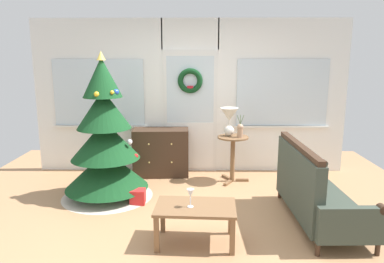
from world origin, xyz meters
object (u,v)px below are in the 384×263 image
(settee_sofa, at_px, (313,192))
(dresser_cabinet, at_px, (161,152))
(table_lamp, at_px, (229,118))
(coffee_table, at_px, (195,211))
(wine_glass, at_px, (190,194))
(christmas_tree, at_px, (105,146))
(side_table, at_px, (233,150))
(gift_box, at_px, (138,197))
(flower_vase, at_px, (240,130))

(settee_sofa, bearing_deg, dresser_cabinet, 138.55)
(table_lamp, bearing_deg, coffee_table, -104.51)
(coffee_table, relative_size, wine_glass, 4.44)
(christmas_tree, distance_m, coffee_table, 1.84)
(side_table, bearing_deg, table_lamp, 146.31)
(table_lamp, relative_size, gift_box, 2.24)
(side_table, distance_m, gift_box, 1.68)
(christmas_tree, bearing_deg, table_lamp, 21.29)
(christmas_tree, bearing_deg, settee_sofa, -16.60)
(dresser_cabinet, bearing_deg, wine_glass, -76.95)
(dresser_cabinet, distance_m, side_table, 1.20)
(settee_sofa, height_order, flower_vase, flower_vase)
(table_lamp, xyz_separation_m, coffee_table, (-0.51, -1.98, -0.66))
(dresser_cabinet, xyz_separation_m, flower_vase, (1.25, -0.36, 0.46))
(dresser_cabinet, relative_size, wine_glass, 4.71)
(dresser_cabinet, xyz_separation_m, side_table, (1.15, -0.30, 0.12))
(gift_box, bearing_deg, christmas_tree, 150.93)
(settee_sofa, xyz_separation_m, side_table, (-0.81, 1.43, 0.14))
(wine_glass, bearing_deg, settee_sofa, 20.53)
(gift_box, bearing_deg, flower_vase, 30.35)
(side_table, bearing_deg, wine_glass, -107.60)
(coffee_table, height_order, gift_box, coffee_table)
(table_lamp, relative_size, flower_vase, 1.26)
(side_table, xyz_separation_m, coffee_table, (-0.57, -1.94, -0.16))
(side_table, bearing_deg, christmas_tree, -160.45)
(dresser_cabinet, height_order, settee_sofa, settee_sofa)
(table_lamp, height_order, flower_vase, table_lamp)
(table_lamp, bearing_deg, wine_glass, -105.70)
(side_table, distance_m, flower_vase, 0.35)
(christmas_tree, height_order, dresser_cabinet, christmas_tree)
(gift_box, bearing_deg, settee_sofa, -13.59)
(dresser_cabinet, distance_m, table_lamp, 1.29)
(side_table, distance_m, table_lamp, 0.50)
(christmas_tree, distance_m, settee_sofa, 2.77)
(gift_box, bearing_deg, wine_glass, -55.63)
(side_table, xyz_separation_m, table_lamp, (-0.06, 0.04, 0.50))
(wine_glass, bearing_deg, gift_box, 124.37)
(dresser_cabinet, height_order, gift_box, dresser_cabinet)
(flower_vase, relative_size, gift_box, 1.78)
(side_table, bearing_deg, gift_box, -146.05)
(flower_vase, distance_m, wine_glass, 2.07)
(settee_sofa, distance_m, gift_box, 2.24)
(settee_sofa, xyz_separation_m, gift_box, (-2.16, 0.52, -0.28))
(christmas_tree, bearing_deg, side_table, 19.55)
(dresser_cabinet, bearing_deg, side_table, -14.70)
(flower_vase, xyz_separation_m, wine_glass, (-0.73, -1.91, -0.29))
(coffee_table, bearing_deg, christmas_tree, 133.97)
(settee_sofa, height_order, coffee_table, settee_sofa)
(wine_glass, distance_m, gift_box, 1.37)
(settee_sofa, bearing_deg, coffee_table, -159.77)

